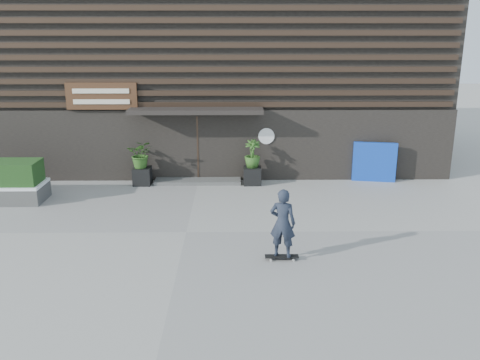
{
  "coord_description": "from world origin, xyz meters",
  "views": [
    {
      "loc": [
        1.27,
        -12.48,
        5.08
      ],
      "look_at": [
        1.44,
        1.14,
        1.1
      ],
      "focal_mm": 37.96,
      "sensor_mm": 36.0,
      "label": 1
    }
  ],
  "objects_px": {
    "skateboarder": "(283,223)",
    "planter_pot_right": "(252,176)",
    "blue_tarp": "(374,162)",
    "planter_pot_left": "(142,176)"
  },
  "relations": [
    {
      "from": "planter_pot_left",
      "to": "skateboarder",
      "type": "xyz_separation_m",
      "value": [
        4.27,
        -6.11,
        0.6
      ]
    },
    {
      "from": "planter_pot_left",
      "to": "skateboarder",
      "type": "distance_m",
      "value": 7.48
    },
    {
      "from": "planter_pot_right",
      "to": "planter_pot_left",
      "type": "bearing_deg",
      "value": 180.0
    },
    {
      "from": "planter_pot_left",
      "to": "planter_pot_right",
      "type": "xyz_separation_m",
      "value": [
        3.8,
        0.0,
        0.0
      ]
    },
    {
      "from": "blue_tarp",
      "to": "skateboarder",
      "type": "distance_m",
      "value": 7.47
    },
    {
      "from": "skateboarder",
      "to": "planter_pot_right",
      "type": "bearing_deg",
      "value": 94.4
    },
    {
      "from": "blue_tarp",
      "to": "skateboarder",
      "type": "height_order",
      "value": "skateboarder"
    },
    {
      "from": "planter_pot_right",
      "to": "blue_tarp",
      "type": "relative_size",
      "value": 0.4
    },
    {
      "from": "planter_pot_right",
      "to": "skateboarder",
      "type": "height_order",
      "value": "skateboarder"
    },
    {
      "from": "planter_pot_left",
      "to": "skateboarder",
      "type": "bearing_deg",
      "value": -55.05
    }
  ]
}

